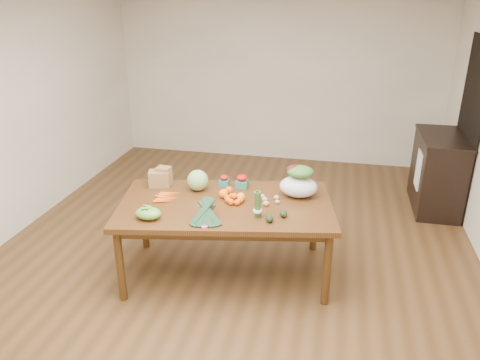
% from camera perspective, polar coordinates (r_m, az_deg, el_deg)
% --- Properties ---
extents(floor, '(6.00, 6.00, 0.00)m').
position_cam_1_polar(floor, '(5.03, -0.66, -8.56)').
color(floor, brown).
rests_on(floor, ground).
extents(room_walls, '(5.02, 6.02, 2.70)m').
position_cam_1_polar(room_walls, '(4.49, -0.73, 6.37)').
color(room_walls, white).
rests_on(room_walls, floor).
extents(dining_table, '(2.12, 1.42, 0.75)m').
position_cam_1_polar(dining_table, '(4.50, -1.71, -7.13)').
color(dining_table, '#522D13').
rests_on(dining_table, floor).
extents(doorway_dark, '(0.02, 1.00, 2.10)m').
position_cam_1_polar(doorway_dark, '(6.19, 26.07, 5.73)').
color(doorway_dark, black).
rests_on(doorway_dark, floor).
extents(cabinet, '(0.52, 1.02, 0.94)m').
position_cam_1_polar(cabinet, '(6.29, 22.92, 0.88)').
color(cabinet, black).
rests_on(cabinet, floor).
extents(dish_towel, '(0.02, 0.28, 0.45)m').
position_cam_1_polar(dish_towel, '(6.04, 20.90, 1.17)').
color(dish_towel, white).
rests_on(dish_towel, cabinet).
extents(paper_bag, '(0.31, 0.27, 0.19)m').
position_cam_1_polar(paper_bag, '(4.72, -9.82, 0.38)').
color(paper_bag, olive).
rests_on(paper_bag, dining_table).
extents(cabbage, '(0.21, 0.21, 0.21)m').
position_cam_1_polar(cabbage, '(4.57, -5.19, -0.04)').
color(cabbage, '#9AC16F').
rests_on(cabbage, dining_table).
extents(strawberry_basket_a, '(0.11, 0.11, 0.09)m').
position_cam_1_polar(strawberry_basket_a, '(4.69, -1.93, -0.14)').
color(strawberry_basket_a, red).
rests_on(strawberry_basket_a, dining_table).
extents(strawberry_basket_b, '(0.13, 0.13, 0.10)m').
position_cam_1_polar(strawberry_basket_b, '(4.63, 0.23, -0.29)').
color(strawberry_basket_b, red).
rests_on(strawberry_basket_b, dining_table).
extents(orange_a, '(0.09, 0.09, 0.09)m').
position_cam_1_polar(orange_a, '(4.40, -2.03, -1.67)').
color(orange_a, '#FF590F').
rests_on(orange_a, dining_table).
extents(orange_b, '(0.08, 0.08, 0.08)m').
position_cam_1_polar(orange_b, '(4.49, -1.38, -1.26)').
color(orange_b, orange).
rests_on(orange_b, dining_table).
extents(orange_c, '(0.08, 0.08, 0.08)m').
position_cam_1_polar(orange_c, '(4.34, 0.09, -2.09)').
color(orange_c, orange).
rests_on(orange_c, dining_table).
extents(mandarin_cluster, '(0.21, 0.21, 0.09)m').
position_cam_1_polar(mandarin_cluster, '(4.32, -0.71, -2.13)').
color(mandarin_cluster, '#FF570F').
rests_on(mandarin_cluster, dining_table).
extents(carrots, '(0.26, 0.28, 0.03)m').
position_cam_1_polar(carrots, '(4.46, -8.87, -2.04)').
color(carrots, orange).
rests_on(carrots, dining_table).
extents(snap_pea_bag, '(0.23, 0.17, 0.10)m').
position_cam_1_polar(snap_pea_bag, '(4.09, -11.10, -4.01)').
color(snap_pea_bag, '#6BB33C').
rests_on(snap_pea_bag, dining_table).
extents(kale_bunch, '(0.39, 0.45, 0.16)m').
position_cam_1_polar(kale_bunch, '(3.95, -4.23, -4.17)').
color(kale_bunch, black).
rests_on(kale_bunch, dining_table).
extents(asparagus_bundle, '(0.10, 0.13, 0.26)m').
position_cam_1_polar(asparagus_bundle, '(4.01, 2.17, -2.96)').
color(asparagus_bundle, '#487937').
rests_on(asparagus_bundle, dining_table).
extents(potato_a, '(0.05, 0.05, 0.05)m').
position_cam_1_polar(potato_a, '(4.34, 3.04, -2.36)').
color(potato_a, tan).
rests_on(potato_a, dining_table).
extents(potato_b, '(0.06, 0.05, 0.05)m').
position_cam_1_polar(potato_b, '(4.26, 3.19, -2.87)').
color(potato_b, tan).
rests_on(potato_b, dining_table).
extents(potato_c, '(0.05, 0.05, 0.04)m').
position_cam_1_polar(potato_c, '(4.39, 4.46, -2.14)').
color(potato_c, tan).
rests_on(potato_c, dining_table).
extents(potato_d, '(0.05, 0.05, 0.04)m').
position_cam_1_polar(potato_d, '(4.40, 2.72, -2.00)').
color(potato_d, tan).
rests_on(potato_d, dining_table).
extents(potato_e, '(0.05, 0.04, 0.04)m').
position_cam_1_polar(potato_e, '(4.31, 4.58, -2.66)').
color(potato_e, tan).
rests_on(potato_e, dining_table).
extents(avocado_a, '(0.09, 0.11, 0.06)m').
position_cam_1_polar(avocado_a, '(3.98, 3.61, -4.69)').
color(avocado_a, black).
rests_on(avocado_a, dining_table).
extents(avocado_b, '(0.09, 0.11, 0.06)m').
position_cam_1_polar(avocado_b, '(4.07, 5.30, -4.08)').
color(avocado_b, black).
rests_on(avocado_b, dining_table).
extents(salad_bag, '(0.40, 0.33, 0.28)m').
position_cam_1_polar(salad_bag, '(4.43, 7.15, -0.34)').
color(salad_bag, white).
rests_on(salad_bag, dining_table).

